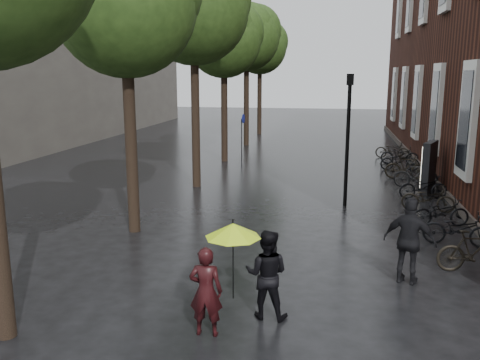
% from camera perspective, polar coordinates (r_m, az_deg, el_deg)
% --- Properties ---
extents(bg_building, '(16.00, 30.00, 14.00)m').
position_cam_1_polar(bg_building, '(41.41, -24.80, 14.43)').
color(bg_building, '#47423D').
rests_on(bg_building, ground).
extents(street_trees, '(4.33, 34.03, 8.91)m').
position_cam_1_polar(street_trees, '(22.73, -3.40, 16.75)').
color(street_trees, black).
rests_on(street_trees, ground).
extents(person_burgundy, '(0.59, 0.41, 1.58)m').
position_cam_1_polar(person_burgundy, '(8.82, -3.85, -12.37)').
color(person_burgundy, black).
rests_on(person_burgundy, ground).
extents(person_black, '(0.85, 0.69, 1.66)m').
position_cam_1_polar(person_black, '(9.39, 3.01, -10.50)').
color(person_black, black).
rests_on(person_black, ground).
extents(lime_umbrella, '(0.99, 0.99, 1.47)m').
position_cam_1_polar(lime_umbrella, '(8.79, -0.79, -5.67)').
color(lime_umbrella, black).
rests_on(lime_umbrella, ground).
extents(pedestrian_walking, '(1.19, 0.82, 1.88)m').
position_cam_1_polar(pedestrian_walking, '(11.36, 18.51, -6.51)').
color(pedestrian_walking, black).
rests_on(pedestrian_walking, ground).
extents(parked_bicycles, '(1.99, 16.73, 1.04)m').
position_cam_1_polar(parked_bicycles, '(20.51, 19.16, 0.15)').
color(parked_bicycles, black).
rests_on(parked_bicycles, ground).
extents(ad_lightbox, '(0.29, 1.28, 1.93)m').
position_cam_1_polar(ad_lightbox, '(20.19, 20.43, 1.34)').
color(ad_lightbox, black).
rests_on(ad_lightbox, ground).
extents(lamp_post, '(0.23, 0.23, 4.39)m').
position_cam_1_polar(lamp_post, '(17.13, 12.04, 5.81)').
color(lamp_post, black).
rests_on(lamp_post, ground).
extents(cycle_sign, '(0.13, 0.45, 2.46)m').
position_cam_1_polar(cycle_sign, '(25.08, 0.27, 5.53)').
color(cycle_sign, '#262628').
rests_on(cycle_sign, ground).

